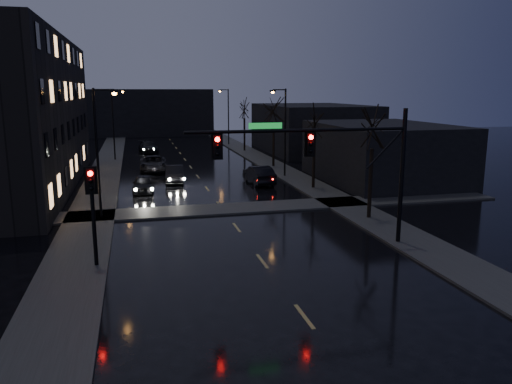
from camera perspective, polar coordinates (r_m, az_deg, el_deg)
ground at (r=16.65m, az=7.89°, el=-16.80°), size 160.00×160.00×0.00m
sidewalk_left at (r=49.29m, az=-16.96°, el=1.95°), size 3.00×140.00×0.12m
sidewalk_right at (r=51.17m, az=2.41°, el=2.79°), size 3.00×140.00×0.12m
sidewalk_cross at (r=33.48m, az=-3.77°, el=-1.95°), size 40.00×3.00×0.12m
commercial_right_near at (r=45.15m, az=14.25°, el=4.39°), size 10.00×14.00×5.00m
commercial_right_far at (r=65.76m, az=6.45°, el=7.26°), size 12.00×18.00×6.00m
far_block at (r=91.69m, az=-12.25°, el=8.91°), size 22.00×10.00×8.00m
signal_mast at (r=24.64m, az=8.88°, el=4.42°), size 11.11×0.41×7.00m
signal_pole_left at (r=23.17m, az=-18.19°, el=-1.15°), size 0.35×0.41×4.53m
tree_near at (r=30.95m, az=13.26°, el=8.20°), size 3.52×3.52×8.08m
tree_mid_a at (r=40.14m, az=6.74°, el=8.57°), size 3.30×3.30×7.58m
tree_mid_b at (r=51.52m, az=2.05°, el=10.17°), size 3.74×3.74×8.59m
tree_far at (r=65.11m, az=-1.35°, el=9.99°), size 3.43×3.43×7.88m
streetlight_l_near at (r=31.79m, az=-17.37°, el=5.45°), size 1.53×0.28×8.00m
streetlight_l_far at (r=58.69m, az=-15.83°, el=8.12°), size 1.53×0.28×8.00m
streetlight_r_mid at (r=45.62m, az=3.10°, el=7.66°), size 1.53×0.28×8.00m
streetlight_r_far at (r=72.83m, az=-3.35°, el=9.13°), size 1.53×0.28×8.00m
oncoming_car_a at (r=40.08m, az=-12.77°, el=0.93°), size 1.78×4.01×1.34m
oncoming_car_b at (r=43.91m, az=-9.28°, el=2.04°), size 1.92×4.47×1.43m
oncoming_car_c at (r=50.18m, az=-11.65°, el=3.20°), size 2.68×5.61×1.54m
oncoming_car_d at (r=65.65m, az=-12.22°, el=5.08°), size 2.65×5.28×1.47m
lead_car at (r=42.62m, az=0.33°, el=1.99°), size 1.93×4.81×1.55m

